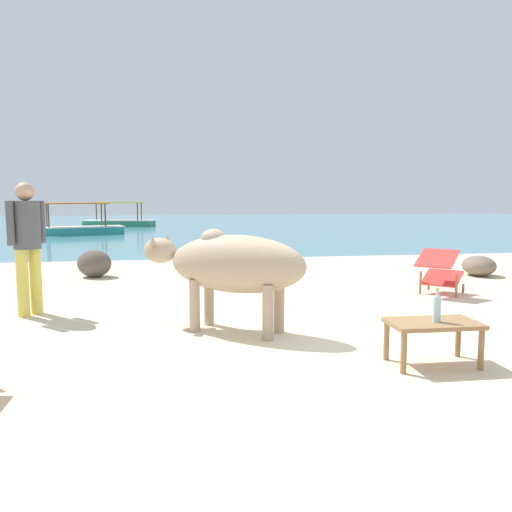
{
  "coord_description": "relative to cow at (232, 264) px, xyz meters",
  "views": [
    {
      "loc": [
        -1.57,
        -4.91,
        1.47
      ],
      "look_at": [
        -0.28,
        3.0,
        0.55
      ],
      "focal_mm": 35.32,
      "sensor_mm": 36.0,
      "label": 1
    }
  ],
  "objects": [
    {
      "name": "deck_chair_far",
      "position": [
        3.27,
        1.55,
        -0.34
      ],
      "size": [
        0.92,
        0.92,
        0.68
      ],
      "rotation": [
        0.0,
        0.0,
        0.79
      ],
      "color": "olive",
      "rests_on": "sand_beach"
    },
    {
      "name": "boat_teal",
      "position": [
        -4.52,
        16.11,
        -0.48
      ],
      "size": [
        3.85,
        2.27,
        1.29
      ],
      "rotation": [
        0.0,
        0.0,
        3.47
      ],
      "color": "teal",
      "rests_on": "water_surface"
    },
    {
      "name": "person_standing",
      "position": [
        -2.36,
        1.17,
        0.22
      ],
      "size": [
        0.36,
        0.41,
        1.62
      ],
      "rotation": [
        0.0,
        0.0,
        5.58
      ],
      "color": "#DBC64C",
      "rests_on": "sand_beach"
    },
    {
      "name": "shore_rock_medium",
      "position": [
        -2.05,
        4.18,
        -0.48
      ],
      "size": [
        0.84,
        0.81,
        0.49
      ],
      "primitive_type": "ellipsoid",
      "rotation": [
        0.0,
        0.0,
        2.56
      ],
      "color": "brown",
      "rests_on": "sand_beach"
    },
    {
      "name": "sand_beach",
      "position": [
        0.97,
        -0.37,
        -0.75
      ],
      "size": [
        18.0,
        14.0,
        0.04
      ],
      "primitive_type": "cube",
      "color": "beige",
      "rests_on": "ground"
    },
    {
      "name": "bottle",
      "position": [
        1.59,
        -1.39,
        -0.23
      ],
      "size": [
        0.07,
        0.07,
        0.3
      ],
      "color": "#A3C6D1",
      "rests_on": "low_bench_table"
    },
    {
      "name": "cow",
      "position": [
        0.0,
        0.0,
        0.0
      ],
      "size": [
        1.85,
        1.4,
        1.1
      ],
      "rotation": [
        0.0,
        0.0,
        2.57
      ],
      "color": "tan",
      "rests_on": "sand_beach"
    },
    {
      "name": "shore_rock_large",
      "position": [
        4.98,
        3.2,
        -0.54
      ],
      "size": [
        0.7,
        0.82,
        0.37
      ],
      "primitive_type": "ellipsoid",
      "rotation": [
        0.0,
        0.0,
        1.39
      ],
      "color": "#756651",
      "rests_on": "sand_beach"
    },
    {
      "name": "water_surface",
      "position": [
        0.97,
        21.63,
        -0.77
      ],
      "size": [
        60.0,
        36.0,
        0.03
      ],
      "primitive_type": "cube",
      "color": "teal",
      "rests_on": "ground"
    },
    {
      "name": "low_bench_table",
      "position": [
        1.57,
        -1.37,
        -0.41
      ],
      "size": [
        0.77,
        0.46,
        0.38
      ],
      "rotation": [
        0.0,
        0.0,
        -0.03
      ],
      "color": "olive",
      "rests_on": "sand_beach"
    },
    {
      "name": "boat_green",
      "position": [
        -3.44,
        22.16,
        -0.48
      ],
      "size": [
        3.83,
        1.86,
        1.29
      ],
      "rotation": [
        0.0,
        0.0,
        6.08
      ],
      "color": "#338E66",
      "rests_on": "water_surface"
    }
  ]
}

